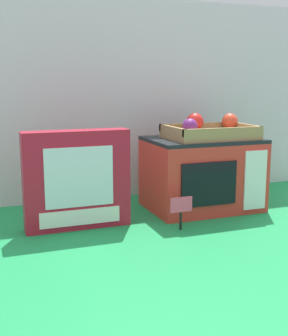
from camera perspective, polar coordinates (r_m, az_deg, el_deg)
ground_plane at (r=1.47m, az=0.76°, el=-6.20°), size 1.70×1.70×0.00m
display_back_panel at (r=1.69m, az=-2.92°, el=8.70°), size 1.61×0.03×0.74m
toy_microwave at (r=1.55m, az=7.42°, el=-0.67°), size 0.37×0.27×0.25m
food_groups_crate at (r=1.53m, az=8.22°, el=4.74°), size 0.29×0.21×0.08m
cookie_set_box at (r=1.34m, az=-8.57°, el=-1.52°), size 0.31×0.07×0.29m
price_sign at (r=1.33m, az=4.77°, el=-5.14°), size 0.07×0.01×0.10m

